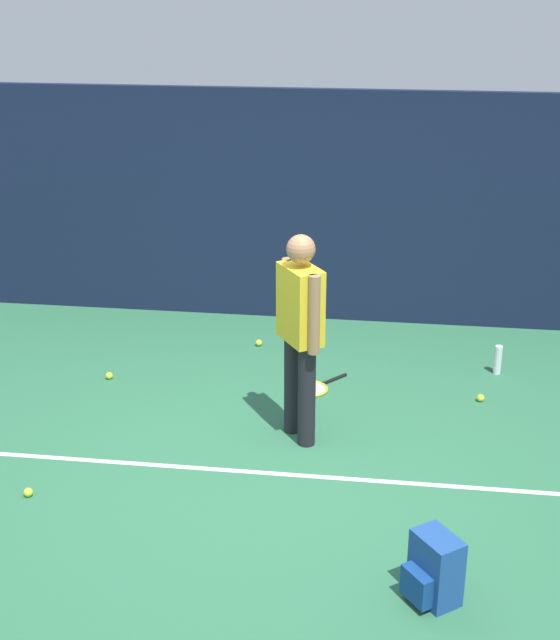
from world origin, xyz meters
TOP-DOWN VIEW (x-y plane):
  - ground_plane at (0.00, 0.00)m, footprint 12.00×12.00m
  - back_fence at (0.00, 3.00)m, footprint 10.00×0.10m
  - court_line at (0.00, -0.21)m, footprint 9.00×0.05m
  - tennis_player at (0.16, 0.37)m, footprint 0.41×0.46m
  - tennis_racket at (0.18, 1.25)m, footprint 0.54×0.58m
  - backpack at (1.18, -1.49)m, footprint 0.38×0.38m
  - tennis_ball_near_player at (-1.70, 1.20)m, footprint 0.07×0.07m
  - tennis_ball_by_fence at (-1.67, -0.75)m, footprint 0.07×0.07m
  - tennis_ball_mid_court at (1.66, 1.20)m, footprint 0.07×0.07m
  - tennis_ball_far_left at (-0.45, 2.14)m, footprint 0.07×0.07m
  - water_bottle at (1.85, 1.81)m, footprint 0.07×0.07m

SIDE VIEW (x-z plane):
  - ground_plane at x=0.00m, z-range 0.00..0.00m
  - court_line at x=0.00m, z-range 0.00..0.00m
  - tennis_racket at x=0.18m, z-range 0.00..0.03m
  - tennis_ball_near_player at x=-1.70m, z-range 0.00..0.07m
  - tennis_ball_by_fence at x=-1.67m, z-range 0.00..0.07m
  - tennis_ball_mid_court at x=1.66m, z-range 0.00..0.07m
  - tennis_ball_far_left at x=-0.45m, z-range 0.00..0.07m
  - water_bottle at x=1.85m, z-range 0.00..0.28m
  - backpack at x=1.18m, z-range -0.01..0.43m
  - tennis_player at x=0.16m, z-range 0.12..1.82m
  - back_fence at x=0.00m, z-range 0.00..2.41m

